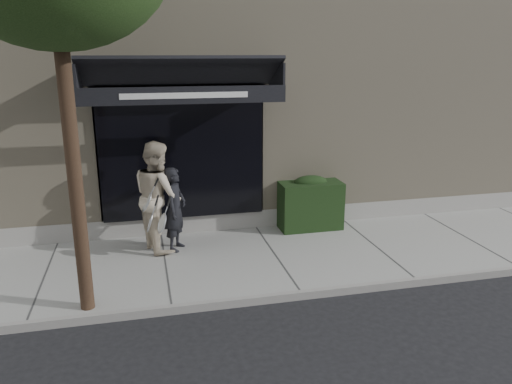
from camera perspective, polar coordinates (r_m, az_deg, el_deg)
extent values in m
plane|color=black|center=(9.36, 2.16, -7.78)|extent=(80.00, 80.00, 0.00)
cube|color=gray|center=(9.34, 2.16, -7.44)|extent=(20.00, 3.00, 0.12)
cube|color=gray|center=(7.99, 5.16, -11.62)|extent=(20.00, 0.10, 0.14)
cube|color=tan|center=(13.50, -3.45, 11.54)|extent=(14.00, 7.00, 5.50)
cube|color=gray|center=(10.81, -0.21, -3.06)|extent=(14.02, 0.42, 0.50)
cube|color=black|center=(10.04, -8.42, 4.46)|extent=(3.20, 0.30, 2.60)
cube|color=gray|center=(10.19, -17.51, 4.06)|extent=(0.08, 0.40, 2.60)
cube|color=gray|center=(10.44, 0.31, 5.06)|extent=(0.08, 0.40, 2.60)
cube|color=gray|center=(10.02, -8.81, 12.16)|extent=(3.36, 0.40, 0.12)
cube|color=black|center=(9.31, -8.51, 13.51)|extent=(3.60, 1.03, 0.55)
cube|color=black|center=(8.84, -8.12, 10.88)|extent=(3.60, 0.05, 0.30)
cube|color=white|center=(8.81, -8.10, 10.87)|extent=(2.20, 0.01, 0.10)
cube|color=black|center=(9.33, -19.70, 12.30)|extent=(0.04, 1.00, 0.45)
cube|color=black|center=(9.63, 2.40, 13.26)|extent=(0.04, 1.00, 0.45)
cube|color=black|center=(10.58, 6.15, -1.47)|extent=(1.30, 0.70, 1.00)
ellipsoid|color=black|center=(10.44, 6.23, 1.15)|extent=(0.71, 0.38, 0.27)
cylinder|color=black|center=(7.15, -20.23, 4.00)|extent=(0.20, 0.20, 4.80)
imported|color=black|center=(9.40, -9.22, -1.94)|extent=(0.58, 0.68, 1.59)
torus|color=silver|center=(9.10, -10.70, -3.54)|extent=(0.20, 0.33, 0.29)
cylinder|color=silver|center=(9.10, -10.70, -3.54)|extent=(0.17, 0.29, 0.25)
cylinder|color=silver|center=(9.10, -10.70, -3.54)|extent=(0.17, 0.06, 0.08)
cylinder|color=black|center=(9.10, -10.70, -3.54)|extent=(0.20, 0.08, 0.10)
torus|color=silver|center=(9.01, -12.01, -3.40)|extent=(0.14, 0.31, 0.30)
cylinder|color=silver|center=(9.01, -12.01, -3.40)|extent=(0.11, 0.27, 0.26)
cylinder|color=silver|center=(9.01, -12.01, -3.40)|extent=(0.18, 0.03, 0.08)
cylinder|color=black|center=(9.01, -12.01, -3.40)|extent=(0.20, 0.04, 0.10)
imported|color=beige|center=(9.44, -11.15, -0.45)|extent=(1.05, 1.19, 2.06)
torus|color=silver|center=(9.11, -12.33, -1.13)|extent=(0.19, 0.32, 0.28)
cylinder|color=silver|center=(9.11, -12.33, -1.13)|extent=(0.15, 0.28, 0.24)
cylinder|color=silver|center=(9.11, -12.33, -1.13)|extent=(0.17, 0.04, 0.10)
cylinder|color=black|center=(9.11, -12.33, -1.13)|extent=(0.19, 0.05, 0.12)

